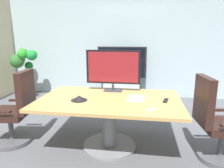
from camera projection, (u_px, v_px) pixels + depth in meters
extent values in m
plane|color=#515459|center=(99.00, 149.00, 2.97)|extent=(7.11, 7.11, 0.00)
cube|color=#9EB2B7|center=(121.00, 44.00, 5.43)|extent=(6.11, 0.10, 2.70)
cube|color=#B2894C|center=(109.00, 100.00, 2.89)|extent=(1.94, 1.21, 0.04)
cylinder|color=slate|center=(109.00, 124.00, 2.97)|extent=(0.20, 0.20, 0.68)
cylinder|color=slate|center=(109.00, 145.00, 3.04)|extent=(0.76, 0.76, 0.03)
cylinder|color=#4C4C51|center=(13.00, 140.00, 3.16)|extent=(0.56, 0.56, 0.06)
cylinder|color=#4C4C51|center=(11.00, 127.00, 3.11)|extent=(0.07, 0.07, 0.36)
cube|color=black|center=(10.00, 113.00, 3.06)|extent=(0.54, 0.54, 0.10)
cube|color=black|center=(26.00, 92.00, 2.98)|extent=(0.15, 0.46, 0.60)
cube|color=black|center=(18.00, 100.00, 3.29)|extent=(0.28, 0.09, 0.03)
cube|color=black|center=(0.00, 112.00, 2.78)|extent=(0.28, 0.09, 0.03)
cylinder|color=#4C4C51|center=(219.00, 157.00, 2.73)|extent=(0.56, 0.56, 0.06)
cylinder|color=#4C4C51|center=(221.00, 142.00, 2.68)|extent=(0.07, 0.07, 0.36)
cube|color=black|center=(223.00, 126.00, 2.63)|extent=(0.53, 0.53, 0.10)
cube|color=black|center=(204.00, 101.00, 2.57)|extent=(0.14, 0.46, 0.60)
cube|color=black|center=(214.00, 110.00, 2.86)|extent=(0.28, 0.08, 0.03)
cube|color=#333338|center=(113.00, 90.00, 3.30)|extent=(0.28, 0.18, 0.02)
cylinder|color=#333338|center=(113.00, 87.00, 3.28)|extent=(0.04, 0.04, 0.10)
cube|color=black|center=(113.00, 67.00, 3.22)|extent=(0.84, 0.04, 0.52)
cube|color=maroon|center=(113.00, 67.00, 3.20)|extent=(0.77, 0.01, 0.47)
cube|color=#B7BABC|center=(122.00, 88.00, 5.33)|extent=(0.90, 0.36, 0.55)
cube|color=black|center=(122.00, 62.00, 5.16)|extent=(1.20, 0.06, 0.76)
cube|color=black|center=(122.00, 62.00, 5.13)|extent=(1.12, 0.01, 0.69)
cylinder|color=brown|center=(28.00, 92.00, 5.43)|extent=(0.34, 0.34, 0.30)
cylinder|color=brown|center=(27.00, 78.00, 5.35)|extent=(0.05, 0.05, 0.44)
sphere|color=#1D8535|center=(32.00, 55.00, 5.13)|extent=(0.26, 0.26, 0.26)
sphere|color=#185F23|center=(29.00, 66.00, 5.36)|extent=(0.20, 0.20, 0.20)
sphere|color=#2D7F1E|center=(23.00, 53.00, 5.35)|extent=(0.22, 0.22, 0.22)
sphere|color=#1F5919|center=(20.00, 60.00, 5.26)|extent=(0.23, 0.23, 0.23)
sphere|color=#2B5F27|center=(17.00, 61.00, 5.12)|extent=(0.34, 0.34, 0.34)
sphere|color=#268A23|center=(22.00, 54.00, 5.06)|extent=(0.24, 0.24, 0.24)
cone|color=black|center=(79.00, 98.00, 2.79)|extent=(0.19, 0.19, 0.07)
cylinder|color=black|center=(79.00, 100.00, 2.80)|extent=(0.22, 0.22, 0.01)
cube|color=black|center=(166.00, 100.00, 2.77)|extent=(0.09, 0.18, 0.02)
cube|color=silver|center=(151.00, 110.00, 2.43)|extent=(0.12, 0.09, 0.02)
cube|color=white|center=(136.00, 98.00, 2.88)|extent=(0.24, 0.32, 0.01)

